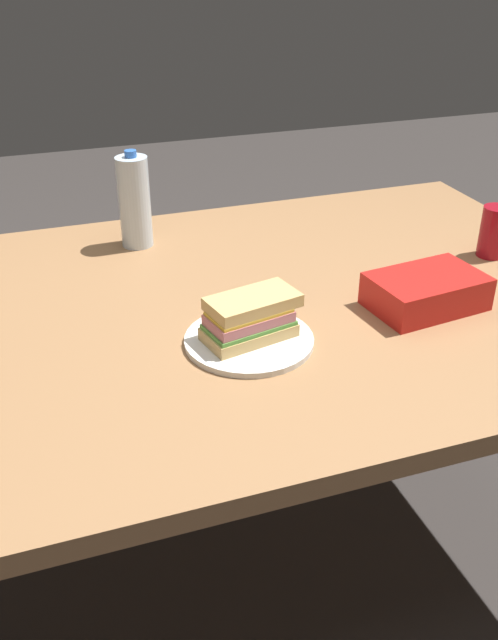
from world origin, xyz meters
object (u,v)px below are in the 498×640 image
at_px(paper_plate, 249,340).
at_px(chip_bag, 426,291).
at_px(soda_can_red, 494,232).
at_px(sandwich, 250,318).
at_px(water_bottle_tall, 135,202).
at_px(dining_table, 214,337).

distance_m(paper_plate, chip_bag, 0.39).
xyz_separation_m(soda_can_red, chip_bag, (-0.29, -0.17, -0.03)).
bearing_deg(chip_bag, sandwich, 175.60).
distance_m(chip_bag, water_bottle_tall, 0.72).
bearing_deg(dining_table, water_bottle_tall, 102.76).
height_order(sandwich, soda_can_red, soda_can_red).
bearing_deg(chip_bag, water_bottle_tall, 127.22).
relative_size(paper_plate, sandwich, 1.26).
distance_m(sandwich, chip_bag, 0.39).
relative_size(dining_table, paper_plate, 7.33).
xyz_separation_m(paper_plate, water_bottle_tall, (-0.11, 0.54, 0.11)).
relative_size(sandwich, soda_can_red, 1.60).
height_order(dining_table, water_bottle_tall, water_bottle_tall).
height_order(paper_plate, water_bottle_tall, water_bottle_tall).
xyz_separation_m(sandwich, water_bottle_tall, (-0.11, 0.53, 0.06)).
bearing_deg(soda_can_red, chip_bag, -148.77).
xyz_separation_m(sandwich, chip_bag, (0.39, 0.02, -0.02)).
distance_m(paper_plate, sandwich, 0.05).
xyz_separation_m(dining_table, soda_can_red, (0.70, 0.03, 0.14)).
bearing_deg(water_bottle_tall, paper_plate, -78.74).
bearing_deg(sandwich, dining_table, 99.08).
distance_m(paper_plate, water_bottle_tall, 0.56).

